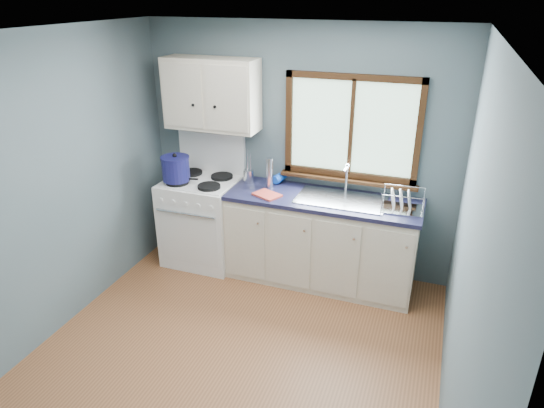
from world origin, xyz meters
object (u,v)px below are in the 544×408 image
(gas_range, at_px, (203,218))
(sink, at_px, (341,206))
(thermos, at_px, (270,173))
(base_cabinets, at_px, (321,244))
(skillet, at_px, (176,178))
(dish_rack, at_px, (402,204))
(stockpot, at_px, (176,168))
(utensil_crock, at_px, (249,176))

(gas_range, distance_m, sink, 1.53)
(thermos, bearing_deg, base_cabinets, -7.12)
(gas_range, xyz_separation_m, sink, (1.49, 0.02, 0.37))
(skillet, xyz_separation_m, dish_rack, (2.24, 0.14, -0.01))
(gas_range, distance_m, skillet, 0.55)
(gas_range, xyz_separation_m, stockpot, (-0.20, -0.14, 0.59))
(gas_range, relative_size, base_cabinets, 0.74)
(skillet, distance_m, utensil_crock, 0.74)
(sink, relative_size, stockpot, 2.60)
(stockpot, relative_size, dish_rack, 0.83)
(base_cabinets, bearing_deg, thermos, 172.88)
(dish_rack, bearing_deg, thermos, 172.83)
(stockpot, distance_m, utensil_crock, 0.75)
(sink, xyz_separation_m, stockpot, (-1.68, -0.16, 0.23))
(gas_range, height_order, base_cabinets, gas_range)
(sink, bearing_deg, dish_rack, -3.33)
(skillet, bearing_deg, stockpot, 104.49)
(skillet, height_order, utensil_crock, utensil_crock)
(skillet, bearing_deg, sink, -7.40)
(gas_range, bearing_deg, stockpot, -144.46)
(skillet, xyz_separation_m, stockpot, (-0.01, 0.01, 0.10))
(utensil_crock, bearing_deg, sink, -7.02)
(gas_range, distance_m, utensil_crock, 0.71)
(skillet, bearing_deg, dish_rack, -9.69)
(skillet, distance_m, dish_rack, 2.24)
(stockpot, xyz_separation_m, dish_rack, (2.24, 0.13, -0.12))
(utensil_crock, bearing_deg, skillet, -156.51)
(dish_rack, bearing_deg, skillet, -179.07)
(gas_range, bearing_deg, utensil_crock, 16.14)
(gas_range, bearing_deg, base_cabinets, 0.82)
(gas_range, distance_m, base_cabinets, 1.31)
(sink, bearing_deg, skillet, -174.15)
(dish_rack, bearing_deg, gas_range, 176.98)
(dish_rack, bearing_deg, sink, 174.05)
(base_cabinets, height_order, skillet, skillet)
(base_cabinets, xyz_separation_m, dish_rack, (0.74, -0.03, 0.56))
(base_cabinets, bearing_deg, stockpot, -173.95)
(utensil_crock, relative_size, thermos, 1.13)
(sink, bearing_deg, gas_range, -179.29)
(utensil_crock, distance_m, dish_rack, 1.57)
(gas_range, relative_size, thermos, 4.43)
(base_cabinets, relative_size, utensil_crock, 5.33)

